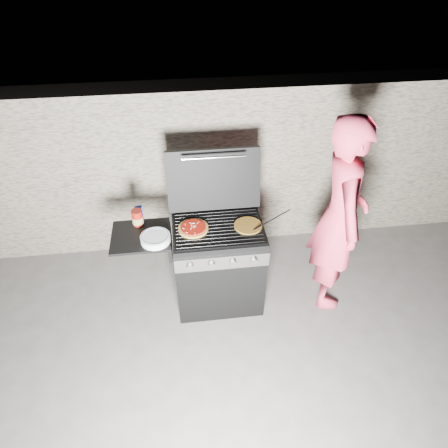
{
  "coord_description": "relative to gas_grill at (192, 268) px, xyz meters",
  "views": [
    {
      "loc": [
        -0.28,
        -2.67,
        3.1
      ],
      "look_at": [
        0.05,
        0.0,
        0.95
      ],
      "focal_mm": 32.0,
      "sensor_mm": 36.0,
      "label": 1
    }
  ],
  "objects": [
    {
      "name": "person",
      "position": [
        1.32,
        -0.04,
        0.5
      ],
      "size": [
        0.55,
        0.75,
        1.91
      ],
      "primitive_type": "imported",
      "rotation": [
        0.0,
        0.0,
        1.43
      ],
      "color": "#E53E5A",
      "rests_on": "ground"
    },
    {
      "name": "gas_grill",
      "position": [
        0.0,
        0.0,
        0.0
      ],
      "size": [
        1.34,
        0.79,
        0.91
      ],
      "primitive_type": null,
      "color": "black",
      "rests_on": "ground"
    },
    {
      "name": "tongs",
      "position": [
        0.72,
        0.0,
        0.5
      ],
      "size": [
        0.36,
        0.17,
        0.08
      ],
      "primitive_type": "cylinder",
      "rotation": [
        0.0,
        1.4,
        0.42
      ],
      "color": "black",
      "rests_on": "gas_grill"
    },
    {
      "name": "stone_wall",
      "position": [
        0.25,
        1.05,
        0.44
      ],
      "size": [
        8.0,
        0.35,
        1.8
      ],
      "primitive_type": "cube",
      "color": "gray",
      "rests_on": "ground"
    },
    {
      "name": "pizza_plain",
      "position": [
        0.51,
        -0.01,
        0.46
      ],
      "size": [
        0.33,
        0.33,
        0.01
      ],
      "primitive_type": "cylinder",
      "rotation": [
        0.0,
        0.0,
        0.43
      ],
      "color": "#B38825",
      "rests_on": "gas_grill"
    },
    {
      "name": "pizza_topped",
      "position": [
        0.03,
        0.01,
        0.47
      ],
      "size": [
        0.26,
        0.26,
        0.03
      ],
      "primitive_type": null,
      "rotation": [
        0.0,
        0.0,
        0.01
      ],
      "color": "#DBBC66",
      "rests_on": "gas_grill"
    },
    {
      "name": "blue_carton",
      "position": [
        -0.43,
        0.22,
        0.52
      ],
      "size": [
        0.07,
        0.05,
        0.14
      ],
      "primitive_type": "cube",
      "rotation": [
        0.0,
        0.0,
        0.22
      ],
      "color": "navy",
      "rests_on": "gas_grill"
    },
    {
      "name": "plate_stack",
      "position": [
        -0.29,
        -0.1,
        0.48
      ],
      "size": [
        0.27,
        0.27,
        0.06
      ],
      "primitive_type": "cylinder",
      "rotation": [
        0.0,
        0.0,
        -0.1
      ],
      "color": "white",
      "rests_on": "gas_grill"
    },
    {
      "name": "ground",
      "position": [
        0.25,
        0.0,
        -0.46
      ],
      "size": [
        50.0,
        50.0,
        0.0
      ],
      "primitive_type": "plane",
      "color": "slate"
    },
    {
      "name": "sauce_jar",
      "position": [
        -0.44,
        0.15,
        0.52
      ],
      "size": [
        0.11,
        0.11,
        0.15
      ],
      "primitive_type": "cylinder",
      "rotation": [
        0.0,
        0.0,
        0.12
      ],
      "color": "maroon",
      "rests_on": "gas_grill"
    }
  ]
}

